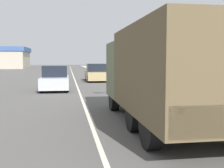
{
  "coord_description": "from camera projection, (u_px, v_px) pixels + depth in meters",
  "views": [
    {
      "loc": [
        -0.69,
        2.19,
        1.96
      ],
      "look_at": [
        0.84,
        11.88,
        1.13
      ],
      "focal_mm": 45.0,
      "sensor_mm": 36.0,
      "label": 1
    }
  ],
  "objects": [
    {
      "name": "ground_plane",
      "position": [
        73.0,
        75.0,
        37.49
      ],
      "size": [
        180.0,
        180.0,
        0.0
      ],
      "primitive_type": "plane",
      "color": "#565451"
    },
    {
      "name": "pickup_truck",
      "position": [
        219.0,
        81.0,
        14.89
      ],
      "size": [
        1.96,
        5.55,
        1.86
      ],
      "color": "silver",
      "rests_on": "grass_strip_right"
    },
    {
      "name": "lane_centre_stripe",
      "position": [
        73.0,
        75.0,
        37.49
      ],
      "size": [
        0.12,
        120.0,
        0.0
      ],
      "color": "silver",
      "rests_on": "ground"
    },
    {
      "name": "grass_strip_right",
      "position": [
        138.0,
        75.0,
        38.87
      ],
      "size": [
        7.0,
        120.0,
        0.02
      ],
      "color": "olive",
      "rests_on": "ground"
    },
    {
      "name": "military_truck",
      "position": [
        161.0,
        71.0,
        8.45
      ],
      "size": [
        2.32,
        7.4,
        2.9
      ],
      "color": "#545B3D",
      "rests_on": "ground"
    },
    {
      "name": "sidewalk_right",
      "position": [
        106.0,
        74.0,
        38.19
      ],
      "size": [
        1.8,
        120.0,
        0.12
      ],
      "color": "beige",
      "rests_on": "ground"
    },
    {
      "name": "car_second_ahead",
      "position": [
        96.0,
        73.0,
        26.67
      ],
      "size": [
        1.93,
        4.8,
        1.65
      ],
      "color": "tan",
      "rests_on": "ground"
    },
    {
      "name": "car_nearest_ahead",
      "position": [
        55.0,
        79.0,
        18.46
      ],
      "size": [
        1.77,
        4.1,
        1.61
      ],
      "color": "#B7BABF",
      "rests_on": "ground"
    }
  ]
}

